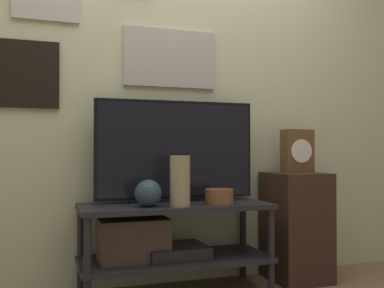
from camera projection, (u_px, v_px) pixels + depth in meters
wall_back at (162, 74)px, 2.95m from camera, size 6.40×0.08×2.70m
media_console at (161, 238)px, 2.64m from camera, size 1.13×0.45×0.54m
television at (176, 150)px, 2.79m from camera, size 1.01×0.05×0.63m
vase_wide_bowl at (219, 197)px, 2.66m from camera, size 0.17×0.17×0.09m
vase_tall_ceramic at (180, 181)px, 2.55m from camera, size 0.12×0.12×0.29m
vase_round_glass at (148, 193)px, 2.54m from camera, size 0.15×0.15×0.15m
side_table at (296, 226)px, 2.97m from camera, size 0.35×0.39×0.71m
mantel_clock at (297, 151)px, 3.03m from camera, size 0.21×0.11×0.29m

